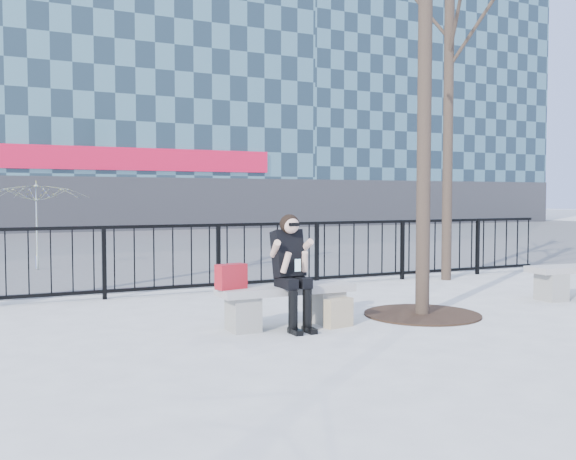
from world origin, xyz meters
name	(u,v)px	position (x,y,z in m)	size (l,w,h in m)	color
ground	(287,327)	(0.00, 0.00, 0.00)	(120.00, 120.00, 0.00)	#A1A19B
street_surface	(92,243)	(0.00, 15.00, 0.00)	(60.00, 23.00, 0.01)	#474747
railing	(207,258)	(0.00, 3.00, 0.55)	(14.00, 0.06, 1.10)	black
building_right	(391,56)	(20.00, 27.00, 10.30)	(16.20, 10.20, 20.60)	slate
tree_grate	(422,314)	(1.90, -0.10, 0.01)	(1.50, 1.50, 0.02)	black
bench_main	(287,301)	(0.00, 0.00, 0.30)	(1.65, 0.46, 0.49)	slate
seated_woman	(292,272)	(0.00, -0.16, 0.67)	(0.50, 0.64, 1.34)	black
handbag	(231,276)	(-0.69, 0.02, 0.63)	(0.34, 0.16, 0.28)	maroon
shopping_bag	(339,313)	(0.55, -0.29, 0.17)	(0.36, 0.13, 0.34)	#C7B98D
vendor_umbrella	(38,225)	(-2.20, 7.51, 0.94)	(2.05, 2.09, 1.88)	yellow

